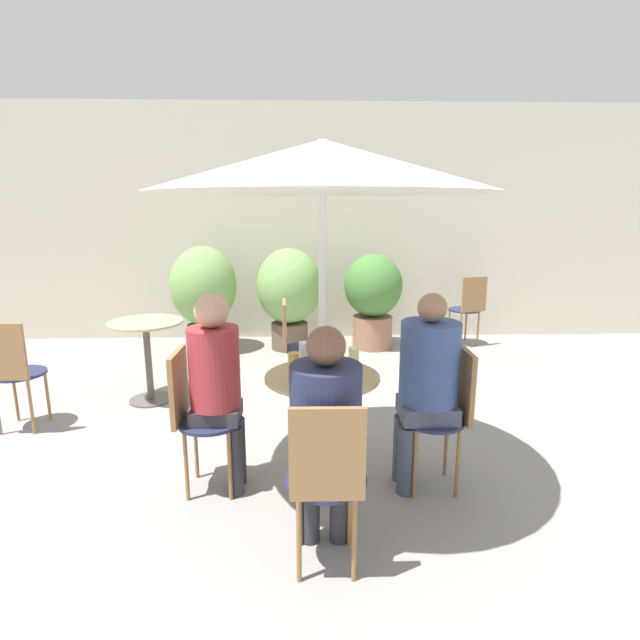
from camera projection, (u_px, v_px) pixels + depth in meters
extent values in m
plane|color=gray|center=(293.00, 490.00, 3.12)|extent=(20.00, 20.00, 0.00)
cube|color=beige|center=(297.00, 224.00, 6.48)|extent=(10.00, 0.06, 3.00)
cylinder|color=#514C47|center=(322.00, 485.00, 3.15)|extent=(0.39, 0.39, 0.01)
cylinder|color=#514C47|center=(322.00, 433.00, 3.07)|extent=(0.06, 0.06, 0.70)
cylinder|color=tan|center=(322.00, 377.00, 2.99)|extent=(0.69, 0.69, 0.02)
cylinder|color=#514C47|center=(151.00, 399.00, 4.56)|extent=(0.39, 0.39, 0.01)
cylinder|color=#514C47|center=(148.00, 362.00, 4.48)|extent=(0.06, 0.06, 0.70)
cylinder|color=tan|center=(145.00, 322.00, 4.39)|extent=(0.65, 0.65, 0.02)
cylinder|color=#232847|center=(210.00, 421.00, 3.04)|extent=(0.40, 0.40, 0.02)
cylinder|color=olive|center=(196.00, 446.00, 3.21)|extent=(0.02, 0.02, 0.44)
cylinder|color=olive|center=(186.00, 467.00, 2.96)|extent=(0.02, 0.02, 0.44)
cylinder|color=olive|center=(236.00, 446.00, 3.22)|extent=(0.02, 0.02, 0.44)
cylinder|color=olive|center=(230.00, 466.00, 2.96)|extent=(0.02, 0.02, 0.44)
cube|color=olive|center=(179.00, 386.00, 2.98)|extent=(0.03, 0.34, 0.43)
cylinder|color=#232847|center=(326.00, 480.00, 2.38)|extent=(0.40, 0.40, 0.02)
cylinder|color=olive|center=(299.00, 540.00, 2.31)|extent=(0.02, 0.02, 0.44)
cylinder|color=olive|center=(354.00, 539.00, 2.31)|extent=(0.02, 0.02, 0.44)
cylinder|color=olive|center=(300.00, 507.00, 2.56)|extent=(0.02, 0.02, 0.44)
cylinder|color=olive|center=(350.00, 507.00, 2.56)|extent=(0.02, 0.02, 0.44)
cube|color=olive|center=(327.00, 455.00, 2.16)|extent=(0.34, 0.03, 0.43)
cylinder|color=#232847|center=(433.00, 419.00, 3.06)|extent=(0.40, 0.40, 0.02)
cylinder|color=olive|center=(458.00, 464.00, 2.99)|extent=(0.02, 0.02, 0.44)
cylinder|color=olive|center=(446.00, 444.00, 3.24)|extent=(0.02, 0.02, 0.44)
cylinder|color=olive|center=(415.00, 464.00, 2.99)|extent=(0.02, 0.02, 0.44)
cylinder|color=olive|center=(407.00, 444.00, 3.24)|extent=(0.02, 0.02, 0.44)
cube|color=olive|center=(464.00, 384.00, 3.02)|extent=(0.03, 0.34, 0.43)
cylinder|color=#232847|center=(464.00, 310.00, 6.31)|extent=(0.40, 0.40, 0.02)
cylinder|color=olive|center=(460.00, 331.00, 6.20)|extent=(0.02, 0.02, 0.44)
cylinder|color=olive|center=(478.00, 329.00, 6.28)|extent=(0.02, 0.02, 0.44)
cylinder|color=olive|center=(449.00, 326.00, 6.44)|extent=(0.02, 0.02, 0.44)
cylinder|color=olive|center=(466.00, 324.00, 6.52)|extent=(0.02, 0.02, 0.44)
cube|color=olive|center=(474.00, 294.00, 6.10)|extent=(0.33, 0.13, 0.43)
cylinder|color=#232847|center=(19.00, 374.00, 3.90)|extent=(0.40, 0.40, 0.02)
cylinder|color=olive|center=(31.00, 407.00, 3.83)|extent=(0.02, 0.02, 0.44)
cylinder|color=olive|center=(15.00, 395.00, 4.07)|extent=(0.02, 0.02, 0.44)
cylinder|color=olive|center=(47.00, 395.00, 4.08)|extent=(0.02, 0.02, 0.44)
cube|color=olive|center=(2.00, 352.00, 3.68)|extent=(0.34, 0.03, 0.43)
cylinder|color=#232847|center=(304.00, 349.00, 4.59)|extent=(0.40, 0.40, 0.02)
cylinder|color=olive|center=(290.00, 368.00, 4.75)|extent=(0.02, 0.02, 0.44)
cylinder|color=olive|center=(291.00, 377.00, 4.50)|extent=(0.02, 0.02, 0.44)
cylinder|color=olive|center=(317.00, 368.00, 4.78)|extent=(0.02, 0.02, 0.44)
cylinder|color=olive|center=(319.00, 377.00, 4.53)|extent=(0.02, 0.02, 0.44)
cube|color=olive|center=(284.00, 325.00, 4.52)|extent=(0.05, 0.34, 0.43)
cylinder|color=#2D2D33|center=(235.00, 461.00, 3.02)|extent=(0.09, 0.09, 0.44)
cylinder|color=#2D2D33|center=(239.00, 450.00, 3.16)|extent=(0.09, 0.09, 0.44)
cube|color=#2D2D33|center=(216.00, 413.00, 3.02)|extent=(0.29, 0.26, 0.09)
cylinder|color=#9E2D33|center=(214.00, 367.00, 2.96)|extent=(0.30, 0.30, 0.49)
sphere|color=tan|center=(211.00, 311.00, 2.88)|extent=(0.20, 0.20, 0.20)
cylinder|color=#2D2D33|center=(339.00, 503.00, 2.60)|extent=(0.10, 0.10, 0.44)
cylinder|color=#2D2D33|center=(310.00, 503.00, 2.60)|extent=(0.10, 0.10, 0.44)
cube|color=#2D2D33|center=(326.00, 464.00, 2.41)|extent=(0.29, 0.33, 0.10)
cylinder|color=#232847|center=(326.00, 411.00, 2.35)|extent=(0.34, 0.34, 0.45)
sphere|color=brown|center=(326.00, 346.00, 2.28)|extent=(0.19, 0.19, 0.19)
cylinder|color=#42475B|center=(401.00, 448.00, 3.19)|extent=(0.11, 0.11, 0.44)
cylinder|color=#42475B|center=(406.00, 460.00, 3.03)|extent=(0.11, 0.11, 0.44)
cube|color=#42475B|center=(427.00, 410.00, 3.05)|extent=(0.34, 0.31, 0.11)
cylinder|color=#384C84|center=(430.00, 363.00, 2.98)|extent=(0.36, 0.36, 0.50)
sphere|color=#9E7051|center=(432.00, 308.00, 2.91)|extent=(0.17, 0.17, 0.17)
cylinder|color=#DBC65B|center=(334.00, 369.00, 2.79)|extent=(0.07, 0.07, 0.20)
cylinder|color=beige|center=(354.00, 361.00, 3.00)|extent=(0.06, 0.06, 0.16)
cylinder|color=silver|center=(305.00, 355.00, 3.12)|extent=(0.07, 0.07, 0.16)
cylinder|color=#B28433|center=(294.00, 367.00, 2.87)|extent=(0.06, 0.06, 0.17)
cylinder|color=#47423D|center=(206.00, 337.00, 6.12)|extent=(0.44, 0.44, 0.33)
ellipsoid|color=#709E51|center=(203.00, 286.00, 5.98)|extent=(0.79, 0.79, 0.95)
cylinder|color=brown|center=(290.00, 335.00, 6.19)|extent=(0.45, 0.45, 0.33)
ellipsoid|color=#709E51|center=(289.00, 286.00, 6.05)|extent=(0.78, 0.78, 0.92)
cylinder|color=#93664C|center=(372.00, 332.00, 6.23)|extent=(0.49, 0.49, 0.40)
ellipsoid|color=#427533|center=(373.00, 286.00, 6.10)|extent=(0.71, 0.71, 0.77)
cylinder|color=silver|center=(322.00, 327.00, 2.92)|extent=(0.04, 0.04, 2.08)
cone|color=silver|center=(322.00, 166.00, 2.72)|extent=(1.93, 1.93, 0.28)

